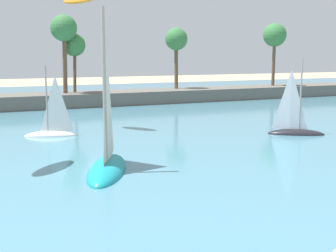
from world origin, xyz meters
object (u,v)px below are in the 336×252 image
Objects in this scene: sailboat_toward_headland at (52,129)px; sailboat_mid_bay at (107,156)px; sailboat_near_shore at (295,127)px; kite_aloft_drifting_left at (79,0)px.

sailboat_mid_bay is at bearing -85.44° from sailboat_toward_headland.
sailboat_near_shore is 1.09× the size of sailboat_toward_headland.
sailboat_near_shore is 21.40m from kite_aloft_drifting_left.
sailboat_mid_bay is at bearing -40.34° from kite_aloft_drifting_left.
kite_aloft_drifting_left is (3.11, 1.98, 10.79)m from sailboat_toward_headland.
kite_aloft_drifting_left is at bearing 148.48° from sailboat_near_shore.
sailboat_near_shore is 20.40m from sailboat_toward_headland.
kite_aloft_drifting_left reaches higher than sailboat_mid_bay.
sailboat_mid_bay is (-17.88, -5.03, 0.28)m from sailboat_near_shore.
sailboat_near_shore is at bearing -22.19° from sailboat_toward_headland.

